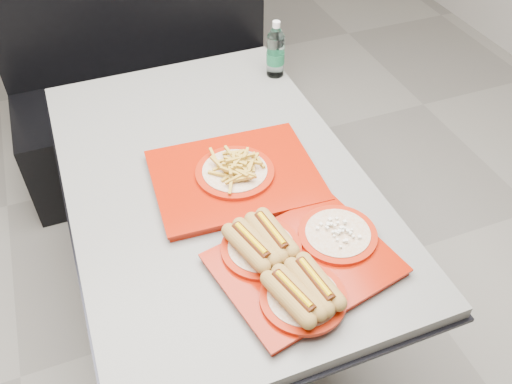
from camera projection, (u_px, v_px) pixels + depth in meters
name	position (u px, v px, depth m)	size (l,w,h in m)	color
ground	(224.00, 311.00, 2.22)	(6.00, 6.00, 0.00)	gray
diner_table	(217.00, 212.00, 1.81)	(0.92, 1.42, 0.75)	black
booth_bench	(150.00, 89.00, 2.68)	(1.30, 0.57, 1.35)	black
tray_near	(298.00, 261.00, 1.41)	(0.51, 0.43, 0.10)	#9C1604
tray_far	(235.00, 174.00, 1.66)	(0.52, 0.42, 0.10)	#9C1604
water_bottle	(276.00, 52.00, 2.06)	(0.07, 0.07, 0.22)	silver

